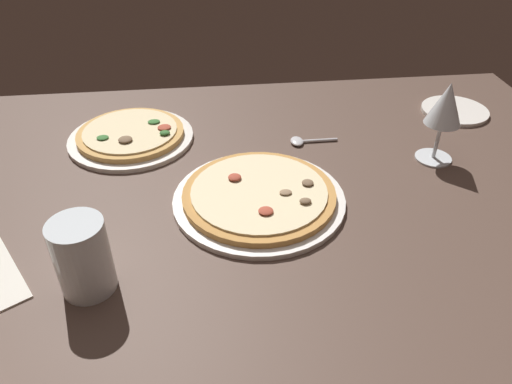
% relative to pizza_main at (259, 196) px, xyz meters
% --- Properties ---
extents(dining_table, '(1.50, 1.10, 0.04)m').
position_rel_pizza_main_xyz_m(dining_table, '(0.01, 0.02, -0.03)').
color(dining_table, brown).
rests_on(dining_table, ground).
extents(pizza_main, '(0.32, 0.32, 0.03)m').
position_rel_pizza_main_xyz_m(pizza_main, '(0.00, 0.00, 0.00)').
color(pizza_main, white).
rests_on(pizza_main, dining_table).
extents(pizza_side, '(0.27, 0.27, 0.03)m').
position_rel_pizza_main_xyz_m(pizza_side, '(0.25, -0.26, -0.00)').
color(pizza_side, silver).
rests_on(pizza_side, dining_table).
extents(wine_glass_far, '(0.07, 0.07, 0.17)m').
position_rel_pizza_main_xyz_m(wine_glass_far, '(-0.38, -0.11, 0.11)').
color(wine_glass_far, silver).
rests_on(wine_glass_far, dining_table).
extents(water_glass, '(0.08, 0.08, 0.12)m').
position_rel_pizza_main_xyz_m(water_glass, '(0.28, 0.18, 0.04)').
color(water_glass, silver).
rests_on(water_glass, dining_table).
extents(side_plate, '(0.16, 0.16, 0.01)m').
position_rel_pizza_main_xyz_m(side_plate, '(-0.52, -0.31, -0.01)').
color(side_plate, silver).
rests_on(side_plate, dining_table).
extents(spoon, '(0.10, 0.04, 0.01)m').
position_rel_pizza_main_xyz_m(spoon, '(-0.12, -0.20, -0.01)').
color(spoon, silver).
rests_on(spoon, dining_table).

